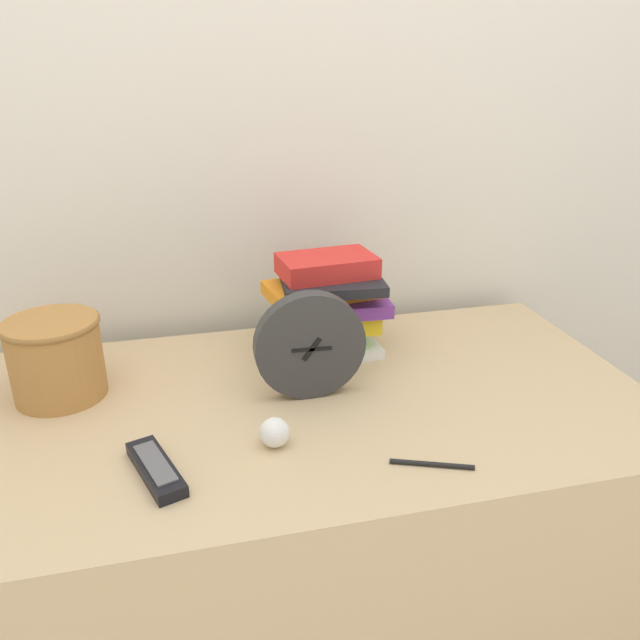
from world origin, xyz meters
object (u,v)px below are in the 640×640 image
object	(u,v)px
tv_remote	(156,469)
crumpled_paper_ball	(275,432)
basket	(56,356)
pen	(432,464)
desk_clock	(310,346)
book_stack	(327,304)

from	to	relation	value
tv_remote	crumpled_paper_ball	xyz separation A→B (m)	(0.19, 0.03, 0.01)
basket	crumpled_paper_ball	bearing A→B (deg)	-35.43
pen	tv_remote	bearing A→B (deg)	169.12
basket	crumpled_paper_ball	distance (m)	0.45
tv_remote	pen	world-z (taller)	tv_remote
desk_clock	crumpled_paper_ball	distance (m)	0.19
pen	desk_clock	bearing A→B (deg)	117.48
crumpled_paper_ball	book_stack	bearing A→B (deg)	62.51
book_stack	basket	bearing A→B (deg)	-172.38
book_stack	basket	size ratio (longest dim) A/B	1.49
crumpled_paper_ball	desk_clock	bearing A→B (deg)	57.53
tv_remote	pen	bearing A→B (deg)	-10.88
book_stack	basket	distance (m)	0.54
book_stack	pen	world-z (taller)	book_stack
desk_clock	basket	size ratio (longest dim) A/B	1.18
book_stack	crumpled_paper_ball	bearing A→B (deg)	-117.49
desk_clock	book_stack	size ratio (longest dim) A/B	0.79
crumpled_paper_ball	pen	world-z (taller)	crumpled_paper_ball
tv_remote	pen	distance (m)	0.43
book_stack	basket	xyz separation A→B (m)	(-0.53, -0.07, -0.03)
basket	pen	xyz separation A→B (m)	(0.59, -0.37, -0.08)
book_stack	tv_remote	size ratio (longest dim) A/B	1.60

